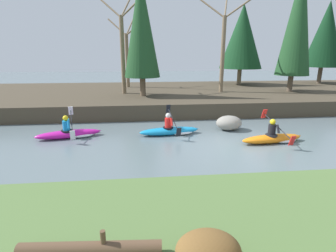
{
  "coord_description": "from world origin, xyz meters",
  "views": [
    {
      "loc": [
        -3.83,
        -9.26,
        3.58
      ],
      "look_at": [
        -2.73,
        1.5,
        0.55
      ],
      "focal_mm": 28.0,
      "sensor_mm": 36.0,
      "label": 1
    }
  ],
  "objects_px": {
    "kayaker_middle": "(172,130)",
    "driftwood_log": "(91,249)",
    "kayaker_lead": "(274,138)",
    "boulder_midstream": "(229,123)",
    "kayaker_trailing": "(71,133)"
  },
  "relations": [
    {
      "from": "kayaker_middle",
      "to": "driftwood_log",
      "type": "relative_size",
      "value": 1.3
    },
    {
      "from": "kayaker_lead",
      "to": "boulder_midstream",
      "type": "relative_size",
      "value": 2.27
    },
    {
      "from": "kayaker_middle",
      "to": "driftwood_log",
      "type": "distance_m",
      "value": 8.22
    },
    {
      "from": "kayaker_lead",
      "to": "boulder_midstream",
      "type": "bearing_deg",
      "value": 114.96
    },
    {
      "from": "kayaker_lead",
      "to": "kayaker_trailing",
      "type": "xyz_separation_m",
      "value": [
        -8.52,
        1.52,
        0.0
      ]
    },
    {
      "from": "boulder_midstream",
      "to": "driftwood_log",
      "type": "bearing_deg",
      "value": -120.65
    },
    {
      "from": "kayaker_middle",
      "to": "boulder_midstream",
      "type": "distance_m",
      "value": 2.85
    },
    {
      "from": "boulder_midstream",
      "to": "kayaker_middle",
      "type": "bearing_deg",
      "value": -170.96
    },
    {
      "from": "driftwood_log",
      "to": "kayaker_lead",
      "type": "bearing_deg",
      "value": 49.64
    },
    {
      "from": "kayaker_trailing",
      "to": "kayaker_lead",
      "type": "bearing_deg",
      "value": -24.48
    },
    {
      "from": "kayaker_lead",
      "to": "kayaker_trailing",
      "type": "height_order",
      "value": "same"
    },
    {
      "from": "driftwood_log",
      "to": "boulder_midstream",
      "type": "bearing_deg",
      "value": 63.29
    },
    {
      "from": "kayaker_lead",
      "to": "driftwood_log",
      "type": "height_order",
      "value": "kayaker_lead"
    },
    {
      "from": "kayaker_middle",
      "to": "kayaker_trailing",
      "type": "relative_size",
      "value": 1.01
    },
    {
      "from": "kayaker_lead",
      "to": "kayaker_middle",
      "type": "height_order",
      "value": "same"
    }
  ]
}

